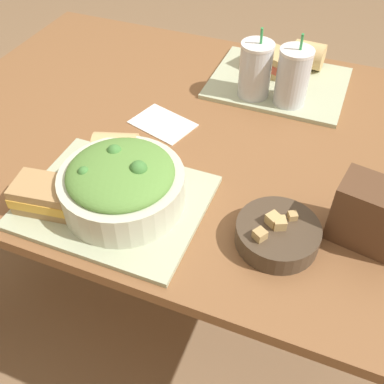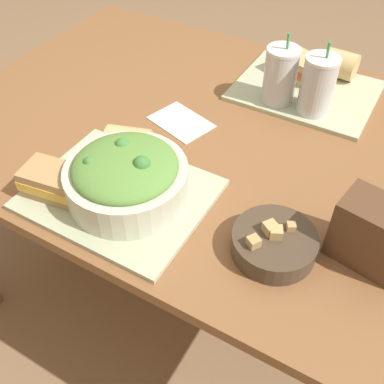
{
  "view_description": "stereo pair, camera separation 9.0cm",
  "coord_description": "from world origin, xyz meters",
  "px_view_note": "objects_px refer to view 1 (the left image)",
  "views": [
    {
      "loc": [
        0.36,
        -0.9,
        1.47
      ],
      "look_at": [
        0.13,
        -0.31,
        0.84
      ],
      "focal_mm": 42.0,
      "sensor_mm": 36.0,
      "label": 1
    },
    {
      "loc": [
        0.45,
        -0.86,
        1.47
      ],
      "look_at": [
        0.13,
        -0.31,
        0.84
      ],
      "focal_mm": 42.0,
      "sensor_mm": 36.0,
      "label": 2
    }
  ],
  "objects_px": {
    "baguette_far": "(309,55)",
    "napkin_folded": "(163,124)",
    "soup_bowl": "(277,233)",
    "sandwich_near": "(46,195)",
    "baguette_near": "(117,150)",
    "chip_bag": "(372,215)",
    "sandwich_far": "(269,59)",
    "drink_cup_dark": "(255,71)",
    "salad_bowl": "(122,183)",
    "drink_cup_red": "(292,78)"
  },
  "relations": [
    {
      "from": "baguette_far",
      "to": "napkin_folded",
      "type": "relative_size",
      "value": 0.51
    },
    {
      "from": "soup_bowl",
      "to": "baguette_far",
      "type": "distance_m",
      "value": 0.71
    },
    {
      "from": "sandwich_near",
      "to": "baguette_near",
      "type": "relative_size",
      "value": 1.2
    },
    {
      "from": "chip_bag",
      "to": "napkin_folded",
      "type": "relative_size",
      "value": 0.86
    },
    {
      "from": "soup_bowl",
      "to": "baguette_near",
      "type": "bearing_deg",
      "value": 167.89
    },
    {
      "from": "sandwich_far",
      "to": "drink_cup_dark",
      "type": "height_order",
      "value": "drink_cup_dark"
    },
    {
      "from": "soup_bowl",
      "to": "drink_cup_dark",
      "type": "relative_size",
      "value": 0.85
    },
    {
      "from": "salad_bowl",
      "to": "baguette_far",
      "type": "bearing_deg",
      "value": 70.6
    },
    {
      "from": "chip_bag",
      "to": "baguette_near",
      "type": "bearing_deg",
      "value": -171.09
    },
    {
      "from": "napkin_folded",
      "to": "salad_bowl",
      "type": "bearing_deg",
      "value": -81.25
    },
    {
      "from": "drink_cup_red",
      "to": "baguette_near",
      "type": "bearing_deg",
      "value": -128.21
    },
    {
      "from": "soup_bowl",
      "to": "baguette_far",
      "type": "bearing_deg",
      "value": 96.41
    },
    {
      "from": "sandwich_near",
      "to": "napkin_folded",
      "type": "xyz_separation_m",
      "value": [
        0.1,
        0.38,
        -0.04
      ]
    },
    {
      "from": "sandwich_near",
      "to": "chip_bag",
      "type": "height_order",
      "value": "chip_bag"
    },
    {
      "from": "salad_bowl",
      "to": "chip_bag",
      "type": "bearing_deg",
      "value": 11.26
    },
    {
      "from": "baguette_near",
      "to": "salad_bowl",
      "type": "bearing_deg",
      "value": -164.52
    },
    {
      "from": "drink_cup_dark",
      "to": "baguette_far",
      "type": "bearing_deg",
      "value": 61.48
    },
    {
      "from": "baguette_far",
      "to": "drink_cup_dark",
      "type": "bearing_deg",
      "value": 154.54
    },
    {
      "from": "sandwich_far",
      "to": "chip_bag",
      "type": "height_order",
      "value": "chip_bag"
    },
    {
      "from": "baguette_near",
      "to": "drink_cup_red",
      "type": "distance_m",
      "value": 0.51
    },
    {
      "from": "baguette_near",
      "to": "sandwich_far",
      "type": "relative_size",
      "value": 0.76
    },
    {
      "from": "baguette_far",
      "to": "drink_cup_dark",
      "type": "height_order",
      "value": "drink_cup_dark"
    },
    {
      "from": "salad_bowl",
      "to": "sandwich_near",
      "type": "relative_size",
      "value": 1.82
    },
    {
      "from": "baguette_far",
      "to": "napkin_folded",
      "type": "height_order",
      "value": "baguette_far"
    },
    {
      "from": "baguette_near",
      "to": "drink_cup_red",
      "type": "bearing_deg",
      "value": -56.43
    },
    {
      "from": "drink_cup_dark",
      "to": "drink_cup_red",
      "type": "bearing_deg",
      "value": 0.0
    },
    {
      "from": "salad_bowl",
      "to": "sandwich_near",
      "type": "bearing_deg",
      "value": -153.68
    },
    {
      "from": "drink_cup_red",
      "to": "napkin_folded",
      "type": "distance_m",
      "value": 0.37
    },
    {
      "from": "sandwich_far",
      "to": "chip_bag",
      "type": "bearing_deg",
      "value": -34.41
    },
    {
      "from": "chip_bag",
      "to": "soup_bowl",
      "type": "bearing_deg",
      "value": -145.03
    },
    {
      "from": "drink_cup_red",
      "to": "napkin_folded",
      "type": "relative_size",
      "value": 1.09
    },
    {
      "from": "baguette_far",
      "to": "napkin_folded",
      "type": "distance_m",
      "value": 0.52
    },
    {
      "from": "baguette_near",
      "to": "napkin_folded",
      "type": "xyz_separation_m",
      "value": [
        0.03,
        0.19,
        -0.05
      ]
    },
    {
      "from": "baguette_near",
      "to": "drink_cup_dark",
      "type": "bearing_deg",
      "value": -46.15
    },
    {
      "from": "baguette_near",
      "to": "sandwich_far",
      "type": "xyz_separation_m",
      "value": [
        0.22,
        0.56,
        -0.01
      ]
    },
    {
      "from": "sandwich_far",
      "to": "drink_cup_dark",
      "type": "distance_m",
      "value": 0.16
    },
    {
      "from": "drink_cup_dark",
      "to": "chip_bag",
      "type": "bearing_deg",
      "value": -49.27
    },
    {
      "from": "sandwich_near",
      "to": "napkin_folded",
      "type": "distance_m",
      "value": 0.39
    },
    {
      "from": "baguette_near",
      "to": "sandwich_far",
      "type": "bearing_deg",
      "value": -39.36
    },
    {
      "from": "salad_bowl",
      "to": "chip_bag",
      "type": "distance_m",
      "value": 0.51
    },
    {
      "from": "soup_bowl",
      "to": "sandwich_far",
      "type": "bearing_deg",
      "value": 106.47
    },
    {
      "from": "baguette_near",
      "to": "napkin_folded",
      "type": "bearing_deg",
      "value": -26.09
    },
    {
      "from": "baguette_near",
      "to": "chip_bag",
      "type": "xyz_separation_m",
      "value": [
        0.57,
        -0.01,
        0.02
      ]
    },
    {
      "from": "sandwich_far",
      "to": "drink_cup_red",
      "type": "relative_size",
      "value": 0.79
    },
    {
      "from": "sandwich_near",
      "to": "baguette_far",
      "type": "height_order",
      "value": "baguette_far"
    },
    {
      "from": "drink_cup_dark",
      "to": "drink_cup_red",
      "type": "height_order",
      "value": "drink_cup_red"
    },
    {
      "from": "napkin_folded",
      "to": "baguette_far",
      "type": "bearing_deg",
      "value": 54.37
    },
    {
      "from": "salad_bowl",
      "to": "baguette_near",
      "type": "height_order",
      "value": "salad_bowl"
    },
    {
      "from": "salad_bowl",
      "to": "baguette_far",
      "type": "xyz_separation_m",
      "value": [
        0.25,
        0.72,
        -0.02
      ]
    },
    {
      "from": "salad_bowl",
      "to": "drink_cup_dark",
      "type": "bearing_deg",
      "value": 74.69
    }
  ]
}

